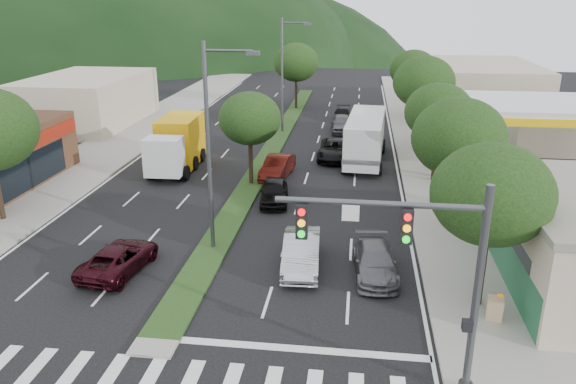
# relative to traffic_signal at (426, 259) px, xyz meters

# --- Properties ---
(ground) EXTENTS (160.00, 160.00, 0.00)m
(ground) POSITION_rel_traffic_signal_xyz_m (-9.03, 1.54, -4.65)
(ground) COLOR black
(ground) RESTS_ON ground
(sidewalk_right) EXTENTS (5.00, 90.00, 0.15)m
(sidewalk_right) POSITION_rel_traffic_signal_xyz_m (3.47, 26.54, -4.57)
(sidewalk_right) COLOR gray
(sidewalk_right) RESTS_ON ground
(sidewalk_left) EXTENTS (6.00, 90.00, 0.15)m
(sidewalk_left) POSITION_rel_traffic_signal_xyz_m (-22.03, 26.54, -4.57)
(sidewalk_left) COLOR gray
(sidewalk_left) RESTS_ON ground
(median) EXTENTS (1.60, 56.00, 0.12)m
(median) POSITION_rel_traffic_signal_xyz_m (-9.03, 29.54, -4.59)
(median) COLOR #1C3714
(median) RESTS_ON ground
(crosswalk) EXTENTS (19.00, 2.20, 0.01)m
(crosswalk) POSITION_rel_traffic_signal_xyz_m (-9.03, -0.46, -4.64)
(crosswalk) COLOR silver
(crosswalk) RESTS_ON ground
(traffic_signal) EXTENTS (6.12, 0.40, 7.00)m
(traffic_signal) POSITION_rel_traffic_signal_xyz_m (0.00, 0.00, 0.00)
(traffic_signal) COLOR #47494C
(traffic_signal) RESTS_ON ground
(gas_canopy) EXTENTS (12.20, 8.20, 5.25)m
(gas_canopy) POSITION_rel_traffic_signal_xyz_m (9.97, 23.54, 0.00)
(gas_canopy) COLOR silver
(gas_canopy) RESTS_ON ground
(bldg_left_far) EXTENTS (9.00, 14.00, 4.60)m
(bldg_left_far) POSITION_rel_traffic_signal_xyz_m (-28.03, 35.54, -2.35)
(bldg_left_far) COLOR #B2A88D
(bldg_left_far) RESTS_ON ground
(bldg_right_far) EXTENTS (10.00, 16.00, 5.20)m
(bldg_right_far) POSITION_rel_traffic_signal_xyz_m (10.47, 45.54, -2.05)
(bldg_right_far) COLOR #B2A88D
(bldg_right_far) RESTS_ON ground
(tree_r_a) EXTENTS (4.60, 4.60, 6.63)m
(tree_r_a) POSITION_rel_traffic_signal_xyz_m (2.97, 5.54, 0.17)
(tree_r_a) COLOR black
(tree_r_a) RESTS_ON sidewalk_right
(tree_r_b) EXTENTS (4.80, 4.80, 6.94)m
(tree_r_b) POSITION_rel_traffic_signal_xyz_m (2.97, 13.54, 0.39)
(tree_r_b) COLOR black
(tree_r_b) RESTS_ON sidewalk_right
(tree_r_c) EXTENTS (4.40, 4.40, 6.48)m
(tree_r_c) POSITION_rel_traffic_signal_xyz_m (2.97, 21.54, 0.10)
(tree_r_c) COLOR black
(tree_r_c) RESTS_ON sidewalk_right
(tree_r_d) EXTENTS (5.00, 5.00, 7.17)m
(tree_r_d) POSITION_rel_traffic_signal_xyz_m (2.97, 31.54, 0.54)
(tree_r_d) COLOR black
(tree_r_d) RESTS_ON sidewalk_right
(tree_r_e) EXTENTS (4.60, 4.60, 6.71)m
(tree_r_e) POSITION_rel_traffic_signal_xyz_m (2.97, 41.54, 0.25)
(tree_r_e) COLOR black
(tree_r_e) RESTS_ON sidewalk_right
(tree_med_near) EXTENTS (4.00, 4.00, 6.02)m
(tree_med_near) POSITION_rel_traffic_signal_xyz_m (-9.03, 19.54, -0.22)
(tree_med_near) COLOR black
(tree_med_near) RESTS_ON median
(tree_med_far) EXTENTS (4.80, 4.80, 6.94)m
(tree_med_far) POSITION_rel_traffic_signal_xyz_m (-9.03, 45.54, 0.36)
(tree_med_far) COLOR black
(tree_med_far) RESTS_ON median
(streetlight_near) EXTENTS (2.60, 0.25, 10.00)m
(streetlight_near) POSITION_rel_traffic_signal_xyz_m (-8.82, 9.54, 0.94)
(streetlight_near) COLOR #47494C
(streetlight_near) RESTS_ON ground
(streetlight_mid) EXTENTS (2.60, 0.25, 10.00)m
(streetlight_mid) POSITION_rel_traffic_signal_xyz_m (-8.82, 34.54, 0.94)
(streetlight_mid) COLOR #47494C
(streetlight_mid) RESTS_ON ground
(sedan_silver) EXTENTS (1.92, 4.78, 1.54)m
(sedan_silver) POSITION_rel_traffic_signal_xyz_m (-4.47, 8.03, -3.87)
(sedan_silver) COLOR #ACAFB4
(sedan_silver) RESTS_ON ground
(suv_maroon) EXTENTS (2.71, 4.85, 1.28)m
(suv_maroon) POSITION_rel_traffic_signal_xyz_m (-12.63, 6.62, -4.00)
(suv_maroon) COLOR black
(suv_maroon) RESTS_ON ground
(car_queue_a) EXTENTS (2.08, 4.22, 1.38)m
(car_queue_a) POSITION_rel_traffic_signal_xyz_m (-7.00, 16.33, -3.95)
(car_queue_a) COLOR black
(car_queue_a) RESTS_ON ground
(car_queue_b) EXTENTS (2.16, 4.59, 1.30)m
(car_queue_b) POSITION_rel_traffic_signal_xyz_m (-1.12, 7.74, -4.00)
(car_queue_b) COLOR #55555B
(car_queue_b) RESTS_ON ground
(car_queue_c) EXTENTS (2.08, 4.60, 1.46)m
(car_queue_c) POSITION_rel_traffic_signal_xyz_m (-7.53, 21.33, -3.91)
(car_queue_c) COLOR #4F120D
(car_queue_c) RESTS_ON ground
(car_queue_d) EXTENTS (2.52, 5.26, 1.44)m
(car_queue_d) POSITION_rel_traffic_signal_xyz_m (-3.85, 26.33, -3.92)
(car_queue_d) COLOR black
(car_queue_d) RESTS_ON ground
(car_queue_e) EXTENTS (2.10, 4.59, 1.53)m
(car_queue_e) POSITION_rel_traffic_signal_xyz_m (-3.68, 35.34, -3.88)
(car_queue_e) COLOR #504F54
(car_queue_e) RESTS_ON ground
(car_queue_f) EXTENTS (1.74, 4.19, 1.21)m
(car_queue_f) POSITION_rel_traffic_signal_xyz_m (-3.74, 40.34, -4.04)
(car_queue_f) COLOR black
(car_queue_f) RESTS_ON ground
(box_truck) EXTENTS (3.05, 7.34, 3.57)m
(box_truck) POSITION_rel_traffic_signal_xyz_m (-14.94, 22.52, -2.95)
(box_truck) COLOR silver
(box_truck) RESTS_ON ground
(motorhome) EXTENTS (3.34, 9.12, 3.44)m
(motorhome) POSITION_rel_traffic_signal_xyz_m (-1.59, 25.94, -2.81)
(motorhome) COLOR silver
(motorhome) RESTS_ON ground
(a_frame_sign) EXTENTS (0.71, 0.77, 1.31)m
(a_frame_sign) POSITION_rel_traffic_signal_xyz_m (3.32, 4.27, -3.91)
(a_frame_sign) COLOR tan
(a_frame_sign) RESTS_ON sidewalk_right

